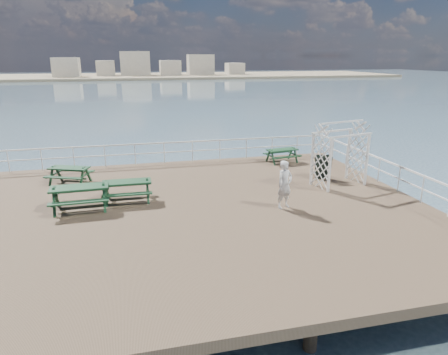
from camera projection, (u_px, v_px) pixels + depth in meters
ground at (183, 214)px, 14.42m from camera, size 18.00×14.00×0.30m
sea_backdrop at (166, 73)px, 141.97m from camera, size 300.00×300.00×9.20m
railing at (172, 168)px, 16.49m from camera, size 17.77×13.76×1.10m
picnic_table_a at (127, 186)px, 15.17m from camera, size 1.84×1.49×0.89m
picnic_table_b at (69, 172)px, 17.26m from camera, size 2.08×1.90×0.82m
picnic_table_c at (282, 153)px, 20.75m from camera, size 1.77×1.51×0.78m
picnic_table_d at (80, 193)px, 14.30m from camera, size 2.06×1.68×0.98m
trellis_arbor at (340, 157)px, 16.86m from camera, size 2.42×1.65×2.75m
sandwich_board at (323, 167)px, 17.90m from camera, size 0.74×0.60×1.08m
person at (285, 185)px, 14.37m from camera, size 0.75×0.61×1.76m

